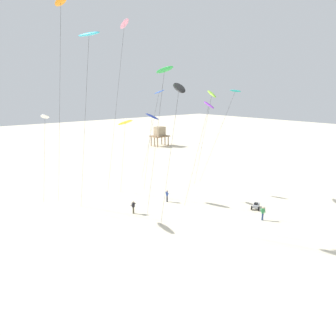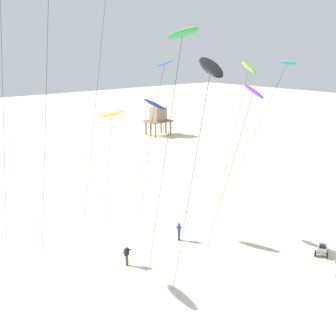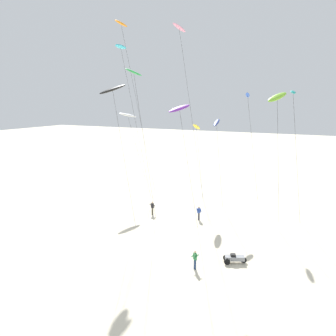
{
  "view_description": "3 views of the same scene",
  "coord_description": "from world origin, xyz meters",
  "views": [
    {
      "loc": [
        -24.22,
        -22.01,
        15.08
      ],
      "look_at": [
        1.54,
        8.87,
        5.25
      ],
      "focal_mm": 33.92,
      "sensor_mm": 36.0,
      "label": 1
    },
    {
      "loc": [
        -20.16,
        -14.71,
        16.38
      ],
      "look_at": [
        0.33,
        9.17,
        7.28
      ],
      "focal_mm": 44.74,
      "sensor_mm": 36.0,
      "label": 2
    },
    {
      "loc": [
        18.27,
        -29.26,
        14.38
      ],
      "look_at": [
        -0.2,
        7.28,
        6.66
      ],
      "focal_mm": 39.12,
      "sensor_mm": 36.0,
      "label": 3
    }
  ],
  "objects": [
    {
      "name": "ground_plane",
      "position": [
        0.0,
        0.0,
        0.0
      ],
      "size": [
        260.0,
        260.0,
        0.0
      ],
      "primitive_type": "plane",
      "color": "beige"
    },
    {
      "name": "kite_lime",
      "position": [
        10.99,
        10.27,
        14.53
      ],
      "size": [
        2.04,
        5.03,
        15.36
      ],
      "color": "#8CD833",
      "rests_on": "ground"
    },
    {
      "name": "kite_green",
      "position": [
        -2.73,
        4.35,
        16.99
      ],
      "size": [
        0.9,
        5.41,
        17.66
      ],
      "color": "green",
      "rests_on": "ground"
    },
    {
      "name": "kite_flyer_nearest",
      "position": [
        -3.56,
        9.55,
        0.89
      ],
      "size": [
        0.55,
        0.53,
        1.67
      ],
      "color": "#4C4738",
      "rests_on": "ground"
    },
    {
      "name": "kite_yellow",
      "position": [
        -0.33,
        15.95,
        10.71
      ],
      "size": [
        1.35,
        3.78,
        11.37
      ],
      "color": "yellow",
      "rests_on": "ground"
    },
    {
      "name": "beach_buggy",
      "position": [
        9.76,
        0.68,
        0.43
      ],
      "size": [
        2.1,
        1.56,
        0.82
      ],
      "color": "gray",
      "rests_on": "ground"
    },
    {
      "name": "kite_purple",
      "position": [
        3.03,
        3.4,
        13.37
      ],
      "size": [
        1.7,
        5.63,
        14.04
      ],
      "color": "purple",
      "rests_on": "ground"
    },
    {
      "name": "kite_teal",
      "position": [
        12.94,
        7.68,
        14.72
      ],
      "size": [
        1.04,
        8.16,
        15.32
      ],
      "color": "teal",
      "rests_on": "ground"
    },
    {
      "name": "kite_flyer_middle",
      "position": [
        2.5,
        10.22,
        0.89
      ],
      "size": [
        0.73,
        0.72,
        1.67
      ],
      "color": "#33333D",
      "rests_on": "ground"
    },
    {
      "name": "stilt_house",
      "position": [
        30.43,
        47.13,
        3.62
      ],
      "size": [
        4.75,
        3.66,
        5.33
      ],
      "color": "#846647",
      "rests_on": "ground"
    },
    {
      "name": "kite_navy",
      "position": [
        3.05,
        14.24,
        11.41
      ],
      "size": [
        0.94,
        3.94,
        12.01
      ],
      "color": "navy",
      "rests_on": "ground"
    },
    {
      "name": "kite_black",
      "position": [
        -3.35,
        1.35,
        15.28
      ],
      "size": [
        2.22,
        4.91,
        15.99
      ],
      "color": "black",
      "rests_on": "ground"
    },
    {
      "name": "kite_blue",
      "position": [
        6.23,
        16.69,
        14.49
      ],
      "size": [
        0.98,
        6.93,
        15.28
      ],
      "color": "blue",
      "rests_on": "ground"
    }
  ]
}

